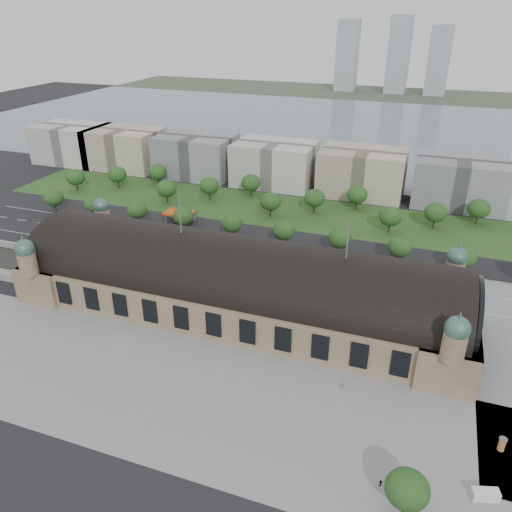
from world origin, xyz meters
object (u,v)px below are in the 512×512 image
(parked_car_5, at_px, (192,266))
(bus_east, at_px, (318,275))
(parked_car_0, at_px, (82,248))
(pedestrian_4, at_px, (380,484))
(traffic_car_0, at_px, (52,224))
(traffic_car_2, at_px, (169,246))
(pedestrian_0, at_px, (342,386))
(traffic_car_1, at_px, (124,234))
(bus_west, at_px, (218,262))
(advertising_column, at_px, (502,444))
(parked_car_6, at_px, (186,261))
(parked_car_1, at_px, (138,253))
(bus_mid, at_px, (249,266))
(parked_car_4, at_px, (132,257))
(van_south, at_px, (484,495))
(traffic_car_5, at_px, (367,269))
(parked_car_2, at_px, (104,247))
(petrol_station, at_px, (184,214))
(parked_car_3, at_px, (171,263))
(traffic_car_3, at_px, (198,237))

(parked_car_5, distance_m, bus_east, 50.00)
(parked_car_0, height_order, pedestrian_4, pedestrian_4)
(traffic_car_0, distance_m, bus_east, 131.46)
(traffic_car_2, xyz_separation_m, pedestrian_0, (87.07, -62.43, 0.18))
(parked_car_0, relative_size, bus_east, 0.36)
(parked_car_0, bearing_deg, traffic_car_1, 121.34)
(bus_west, distance_m, advertising_column, 117.91)
(bus_west, height_order, bus_east, bus_east)
(parked_car_6, xyz_separation_m, pedestrian_4, (87.76, -80.44, 0.21))
(parked_car_1, distance_m, bus_east, 76.03)
(bus_mid, bearing_deg, parked_car_4, 92.90)
(parked_car_6, height_order, bus_east, bus_east)
(traffic_car_0, relative_size, van_south, 0.68)
(parked_car_1, xyz_separation_m, bus_east, (75.86, 4.98, 0.90))
(traffic_car_5, bearing_deg, van_south, -149.86)
(parked_car_0, height_order, parked_car_6, parked_car_6)
(bus_east, bearing_deg, parked_car_0, 97.72)
(traffic_car_2, xyz_separation_m, parked_car_6, (13.01, -9.92, 0.00))
(traffic_car_2, bearing_deg, parked_car_5, 55.59)
(parked_car_6, height_order, pedestrian_4, pedestrian_4)
(parked_car_4, xyz_separation_m, bus_west, (35.67, 6.35, 0.88))
(traffic_car_0, relative_size, pedestrian_0, 2.42)
(traffic_car_2, height_order, parked_car_4, traffic_car_2)
(traffic_car_0, xyz_separation_m, pedestrian_4, (165.24, -93.62, 0.18))
(traffic_car_1, xyz_separation_m, traffic_car_2, (25.62, -4.74, -0.02))
(traffic_car_1, xyz_separation_m, bus_east, (92.35, -9.68, 0.89))
(parked_car_6, distance_m, pedestrian_0, 90.79)
(parked_car_2, bearing_deg, petrol_station, 117.28)
(pedestrian_4, bearing_deg, parked_car_2, -90.49)
(traffic_car_1, bearing_deg, parked_car_6, -104.60)
(parked_car_1, height_order, bus_east, bus_east)
(parked_car_3, relative_size, parked_car_6, 0.83)
(traffic_car_2, bearing_deg, parked_car_6, 54.40)
(parked_car_4, height_order, pedestrian_0, pedestrian_0)
(traffic_car_2, xyz_separation_m, parked_car_0, (-34.06, -13.92, -0.00))
(parked_car_6, xyz_separation_m, bus_mid, (26.51, 2.99, 1.00))
(bus_mid, bearing_deg, parked_car_0, 90.18)
(bus_west, relative_size, advertising_column, 3.07)
(traffic_car_0, xyz_separation_m, bus_west, (90.85, -10.83, 0.84))
(traffic_car_2, distance_m, parked_car_3, 16.27)
(petrol_station, xyz_separation_m, pedestrian_0, (95.04, -92.79, -2.11))
(van_south, bearing_deg, parked_car_2, 136.70)
(parked_car_3, xyz_separation_m, bus_mid, (31.11, 6.99, 1.01))
(traffic_car_5, bearing_deg, traffic_car_2, 102.90)
(parked_car_6, distance_m, advertising_column, 128.28)
(advertising_column, distance_m, pedestrian_0, 39.76)
(traffic_car_0, bearing_deg, traffic_car_2, 81.97)
(traffic_car_0, xyz_separation_m, advertising_column, (190.41, -74.01, 1.17))
(advertising_column, bearing_deg, parked_car_5, 151.86)
(traffic_car_3, relative_size, van_south, 0.80)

